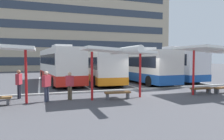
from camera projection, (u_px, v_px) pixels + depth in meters
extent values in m
plane|color=#47474C|center=(147.00, 91.00, 16.04)|extent=(160.00, 160.00, 0.00)
cube|color=tan|center=(74.00, 24.00, 49.87)|extent=(44.73, 12.20, 21.76)
cube|color=#2D3847|center=(78.00, 61.00, 44.54)|extent=(41.15, 0.08, 1.60)
cube|color=#2D3847|center=(78.00, 44.00, 44.35)|extent=(41.15, 0.08, 1.60)
cube|color=#2D3847|center=(78.00, 27.00, 44.16)|extent=(41.15, 0.08, 1.60)
cube|color=#2D3847|center=(78.00, 9.00, 43.97)|extent=(41.15, 0.08, 1.60)
cube|color=silver|center=(59.00, 65.00, 21.30)|extent=(3.67, 11.45, 3.13)
cube|color=red|center=(59.00, 76.00, 21.36)|extent=(3.71, 11.49, 0.82)
cube|color=black|center=(59.00, 59.00, 21.28)|extent=(3.61, 10.55, 0.92)
cube|color=black|center=(51.00, 61.00, 26.36)|extent=(2.25, 0.30, 1.88)
cube|color=silver|center=(62.00, 47.00, 19.94)|extent=(1.75, 2.34, 0.36)
cylinder|color=black|center=(43.00, 75.00, 24.53)|extent=(0.40, 1.02, 1.00)
cylinder|color=black|center=(63.00, 75.00, 25.52)|extent=(0.40, 1.02, 1.00)
cylinder|color=black|center=(54.00, 82.00, 17.23)|extent=(0.40, 1.02, 1.00)
cylinder|color=black|center=(82.00, 81.00, 18.22)|extent=(0.40, 1.02, 1.00)
cube|color=silver|center=(100.00, 66.00, 21.85)|extent=(3.16, 10.86, 2.85)
cube|color=orange|center=(100.00, 76.00, 21.91)|extent=(3.21, 10.91, 0.65)
cube|color=black|center=(100.00, 63.00, 21.84)|extent=(3.14, 10.01, 1.02)
cube|color=black|center=(91.00, 62.00, 26.97)|extent=(2.22, 0.21, 1.71)
cube|color=silver|center=(102.00, 50.00, 20.48)|extent=(1.64, 2.29, 0.36)
cylinder|color=black|center=(84.00, 75.00, 25.23)|extent=(0.36, 1.02, 1.00)
cylinder|color=black|center=(102.00, 75.00, 25.85)|extent=(0.36, 1.02, 1.00)
cylinder|color=black|center=(96.00, 81.00, 17.98)|extent=(0.36, 1.02, 1.00)
cylinder|color=black|center=(121.00, 81.00, 18.60)|extent=(0.36, 1.02, 1.00)
cube|color=silver|center=(137.00, 65.00, 22.55)|extent=(2.90, 12.17, 2.92)
cube|color=#194C9E|center=(137.00, 75.00, 22.61)|extent=(2.94, 12.21, 0.83)
cube|color=black|center=(137.00, 61.00, 22.53)|extent=(2.89, 11.20, 0.98)
cube|color=black|center=(116.00, 62.00, 28.14)|extent=(2.15, 0.16, 1.75)
cube|color=silver|center=(144.00, 50.00, 21.06)|extent=(1.55, 2.25, 0.36)
cylinder|color=black|center=(112.00, 74.00, 26.35)|extent=(0.34, 1.01, 1.00)
cylinder|color=black|center=(129.00, 74.00, 27.16)|extent=(0.34, 1.01, 1.00)
cylinder|color=black|center=(150.00, 81.00, 18.08)|extent=(0.34, 1.01, 1.00)
cylinder|color=black|center=(171.00, 80.00, 18.88)|extent=(0.34, 1.01, 1.00)
cube|color=silver|center=(166.00, 64.00, 24.26)|extent=(3.09, 10.69, 3.16)
cube|color=#194C9E|center=(166.00, 75.00, 24.32)|extent=(3.13, 10.73, 0.67)
cube|color=black|center=(166.00, 60.00, 24.23)|extent=(3.08, 9.84, 1.06)
cube|color=black|center=(143.00, 60.00, 29.11)|extent=(2.28, 0.19, 1.90)
cube|color=silver|center=(174.00, 48.00, 22.94)|extent=(1.66, 2.27, 0.36)
cylinder|color=black|center=(141.00, 74.00, 27.31)|extent=(0.35, 1.01, 1.00)
cylinder|color=black|center=(157.00, 73.00, 28.19)|extent=(0.35, 1.01, 1.00)
cylinder|color=black|center=(179.00, 79.00, 20.46)|extent=(0.35, 1.01, 1.00)
cylinder|color=black|center=(198.00, 78.00, 21.34)|extent=(0.35, 1.01, 1.00)
cube|color=white|center=(39.00, 84.00, 20.44)|extent=(0.16, 14.00, 0.01)
cube|color=white|center=(79.00, 82.00, 21.71)|extent=(0.16, 14.00, 0.01)
cube|color=white|center=(115.00, 81.00, 22.98)|extent=(0.16, 14.00, 0.01)
cube|color=white|center=(146.00, 80.00, 24.25)|extent=(0.16, 14.00, 0.01)
cube|color=white|center=(175.00, 79.00, 25.52)|extent=(0.16, 14.00, 0.01)
cylinder|color=red|center=(26.00, 76.00, 11.32)|extent=(0.14, 0.14, 2.98)
cube|color=#4C4C51|center=(8.00, 102.00, 11.01)|extent=(0.16, 0.35, 0.35)
cylinder|color=red|center=(92.00, 76.00, 12.21)|extent=(0.14, 0.14, 2.85)
cylinder|color=red|center=(140.00, 75.00, 13.22)|extent=(0.14, 0.14, 2.85)
cube|color=white|center=(117.00, 51.00, 12.64)|extent=(4.12, 2.58, 0.40)
cylinder|color=white|center=(124.00, 50.00, 11.56)|extent=(0.36, 4.12, 0.36)
cube|color=brown|center=(118.00, 92.00, 12.65)|extent=(1.61, 0.53, 0.10)
cube|color=#4C4C51|center=(107.00, 97.00, 12.50)|extent=(0.14, 0.34, 0.35)
cube|color=#4C4C51|center=(128.00, 96.00, 12.83)|extent=(0.14, 0.34, 0.35)
cylinder|color=red|center=(193.00, 73.00, 14.05)|extent=(0.14, 0.14, 3.00)
cube|color=white|center=(213.00, 50.00, 14.50)|extent=(4.29, 3.34, 0.43)
cube|color=brown|center=(201.00, 88.00, 14.42)|extent=(1.61, 0.44, 0.10)
cube|color=#4C4C51|center=(193.00, 92.00, 14.22)|extent=(0.12, 0.34, 0.35)
cube|color=#4C4C51|center=(208.00, 91.00, 14.65)|extent=(0.12, 0.34, 0.35)
cube|color=brown|center=(224.00, 88.00, 14.81)|extent=(1.70, 0.51, 0.10)
cube|color=#4C4C51|center=(217.00, 91.00, 14.56)|extent=(0.14, 0.34, 0.35)
cube|color=#ADADA8|center=(144.00, 89.00, 16.50)|extent=(44.00, 0.24, 0.12)
cylinder|color=brown|center=(71.00, 93.00, 12.34)|extent=(0.14, 0.14, 0.82)
cylinder|color=brown|center=(69.00, 93.00, 12.44)|extent=(0.14, 0.14, 0.82)
cube|color=#BF333F|center=(70.00, 81.00, 12.35)|extent=(0.45, 0.52, 0.61)
sphere|color=tan|center=(70.00, 74.00, 12.33)|extent=(0.22, 0.22, 0.22)
cylinder|color=black|center=(20.00, 91.00, 12.81)|extent=(0.14, 0.14, 0.87)
cylinder|color=black|center=(19.00, 92.00, 12.63)|extent=(0.14, 0.14, 0.87)
cube|color=#BF333F|center=(19.00, 79.00, 12.68)|extent=(0.35, 0.55, 0.65)
sphere|color=#936B4C|center=(19.00, 72.00, 12.66)|extent=(0.24, 0.24, 0.24)
cylinder|color=#33384C|center=(48.00, 94.00, 11.93)|extent=(0.14, 0.14, 0.86)
cylinder|color=#33384C|center=(46.00, 94.00, 11.77)|extent=(0.14, 0.14, 0.86)
cube|color=#BF333F|center=(46.00, 81.00, 11.81)|extent=(0.50, 0.52, 0.65)
sphere|color=beige|center=(46.00, 73.00, 11.79)|extent=(0.23, 0.23, 0.23)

